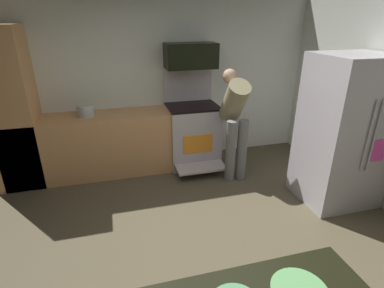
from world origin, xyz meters
name	(u,v)px	position (x,y,z in m)	size (l,w,h in m)	color
ground_plane	(191,253)	(0.00, 0.00, -0.01)	(5.20, 4.80, 0.02)	brown
wall_back	(151,79)	(0.00, 2.34, 1.30)	(5.20, 0.12, 2.60)	silver
lower_cabinet_run	(96,145)	(-0.90, 1.98, 0.45)	(2.40, 0.60, 0.90)	tan
cabinet_column	(11,111)	(-1.90, 1.98, 1.05)	(0.60, 0.60, 2.10)	tan
oven_range	(192,133)	(0.55, 1.97, 0.51)	(0.76, 0.96, 1.48)	#BCB1B7
microwave	(191,56)	(0.55, 2.06, 1.66)	(0.74, 0.38, 0.35)	black
refrigerator	(344,132)	(2.03, 0.51, 0.91)	(0.85, 0.80, 1.81)	#BBB3BC
person_cook	(235,118)	(0.99, 1.38, 0.90)	(0.31, 0.60, 1.52)	slate
stock_pot	(86,111)	(-0.98, 1.98, 0.98)	(0.23, 0.23, 0.16)	#B4BBB8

